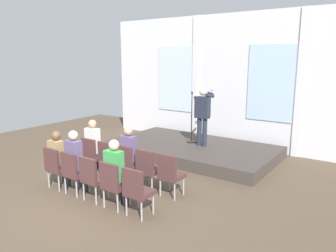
# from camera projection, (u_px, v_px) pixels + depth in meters

# --- Properties ---
(ground_plane) EXTENTS (15.10, 15.10, 0.00)m
(ground_plane) POSITION_uv_depth(u_px,v_px,m) (86.00, 204.00, 6.48)
(ground_plane) COLOR brown
(rear_partition) EXTENTS (8.58, 0.14, 4.23)m
(rear_partition) POSITION_uv_depth(u_px,v_px,m) (220.00, 81.00, 10.68)
(rear_partition) COLOR silver
(rear_partition) RESTS_ON ground
(stage_platform) EXTENTS (4.83, 2.73, 0.32)m
(stage_platform) POSITION_uv_depth(u_px,v_px,m) (192.00, 150.00, 9.77)
(stage_platform) COLOR #3F3833
(stage_platform) RESTS_ON ground
(speaker) EXTENTS (0.52, 0.69, 1.69)m
(speaker) POSITION_uv_depth(u_px,v_px,m) (203.00, 113.00, 9.42)
(speaker) COLOR #232838
(speaker) RESTS_ON stage_platform
(mic_stand) EXTENTS (0.28, 0.28, 1.55)m
(mic_stand) POSITION_uv_depth(u_px,v_px,m) (192.00, 131.00, 9.92)
(mic_stand) COLOR black
(mic_stand) RESTS_ON stage_platform
(chair_r0_c0) EXTENTS (0.46, 0.44, 0.94)m
(chair_r0_c0) POSITION_uv_depth(u_px,v_px,m) (92.00, 154.00, 8.04)
(chair_r0_c0) COLOR #99999E
(chair_r0_c0) RESTS_ON ground
(audience_r0_c0) EXTENTS (0.36, 0.39, 1.39)m
(audience_r0_c0) POSITION_uv_depth(u_px,v_px,m) (94.00, 144.00, 8.05)
(audience_r0_c0) COLOR #2D2D33
(audience_r0_c0) RESTS_ON ground
(chair_r0_c1) EXTENTS (0.46, 0.44, 0.94)m
(chair_r0_c1) POSITION_uv_depth(u_px,v_px,m) (109.00, 158.00, 7.71)
(chair_r0_c1) COLOR #99999E
(chair_r0_c1) RESTS_ON ground
(chair_r0_c2) EXTENTS (0.46, 0.44, 0.94)m
(chair_r0_c2) POSITION_uv_depth(u_px,v_px,m) (128.00, 162.00, 7.38)
(chair_r0_c2) COLOR #99999E
(chair_r0_c2) RESTS_ON ground
(audience_r0_c2) EXTENTS (0.36, 0.39, 1.36)m
(audience_r0_c2) POSITION_uv_depth(u_px,v_px,m) (130.00, 152.00, 7.40)
(audience_r0_c2) COLOR #2D2D33
(audience_r0_c2) RESTS_ON ground
(chair_r0_c3) EXTENTS (0.46, 0.44, 0.94)m
(chair_r0_c3) POSITION_uv_depth(u_px,v_px,m) (148.00, 167.00, 7.06)
(chair_r0_c3) COLOR #99999E
(chair_r0_c3) RESTS_ON ground
(chair_r0_c4) EXTENTS (0.46, 0.44, 0.94)m
(chair_r0_c4) POSITION_uv_depth(u_px,v_px,m) (170.00, 173.00, 6.73)
(chair_r0_c4) COLOR #99999E
(chair_r0_c4) RESTS_ON ground
(chair_r1_c0) EXTENTS (0.46, 0.44, 0.94)m
(chair_r1_c0) POSITION_uv_depth(u_px,v_px,m) (56.00, 165.00, 7.19)
(chair_r1_c0) COLOR #99999E
(chair_r1_c0) RESTS_ON ground
(audience_r1_c0) EXTENTS (0.36, 0.39, 1.30)m
(audience_r1_c0) POSITION_uv_depth(u_px,v_px,m) (59.00, 156.00, 7.22)
(audience_r1_c0) COLOR #2D2D33
(audience_r1_c0) RESTS_ON ground
(chair_r1_c1) EXTENTS (0.46, 0.44, 0.94)m
(chair_r1_c1) POSITION_uv_depth(u_px,v_px,m) (73.00, 170.00, 6.87)
(chair_r1_c1) COLOR #99999E
(chair_r1_c1) RESTS_ON ground
(audience_r1_c1) EXTENTS (0.36, 0.39, 1.39)m
(audience_r1_c1) POSITION_uv_depth(u_px,v_px,m) (76.00, 159.00, 6.88)
(audience_r1_c1) COLOR #2D2D33
(audience_r1_c1) RESTS_ON ground
(chair_r1_c2) EXTENTS (0.46, 0.44, 0.94)m
(chair_r1_c2) POSITION_uv_depth(u_px,v_px,m) (92.00, 176.00, 6.54)
(chair_r1_c2) COLOR #99999E
(chair_r1_c2) RESTS_ON ground
(chair_r1_c3) EXTENTS (0.46, 0.44, 0.94)m
(chair_r1_c3) POSITION_uv_depth(u_px,v_px,m) (113.00, 182.00, 6.21)
(chair_r1_c3) COLOR #99999E
(chair_r1_c3) RESTS_ON ground
(audience_r1_c3) EXTENTS (0.36, 0.39, 1.36)m
(audience_r1_c3) POSITION_uv_depth(u_px,v_px,m) (116.00, 170.00, 6.23)
(audience_r1_c3) COLOR #2D2D33
(audience_r1_c3) RESTS_ON ground
(chair_r1_c4) EXTENTS (0.46, 0.44, 0.94)m
(chair_r1_c4) POSITION_uv_depth(u_px,v_px,m) (137.00, 189.00, 5.88)
(chair_r1_c4) COLOR #99999E
(chair_r1_c4) RESTS_ON ground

